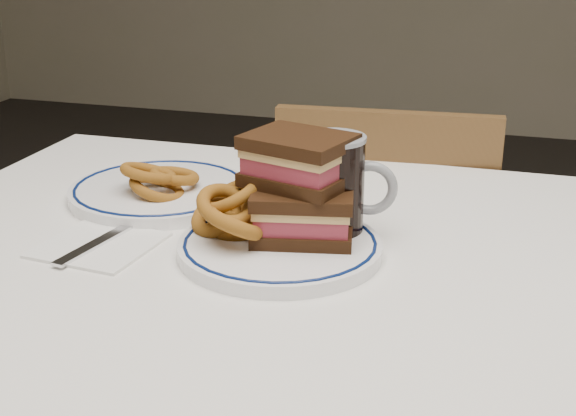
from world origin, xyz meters
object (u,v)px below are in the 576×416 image
(main_plate, at_px, (280,247))
(far_plate, at_px, (160,191))
(chair_far, at_px, (385,288))
(reuben_sandwich, at_px, (301,187))
(beer_mug, at_px, (334,189))

(main_plate, distance_m, far_plate, 0.28)
(chair_far, height_order, reuben_sandwich, reuben_sandwich)
(beer_mug, distance_m, far_plate, 0.30)
(chair_far, distance_m, reuben_sandwich, 0.64)
(chair_far, xyz_separation_m, main_plate, (-0.05, -0.54, 0.31))
(main_plate, xyz_separation_m, reuben_sandwich, (0.02, 0.03, 0.07))
(far_plate, bearing_deg, main_plate, -32.41)
(main_plate, bearing_deg, far_plate, 147.59)
(far_plate, bearing_deg, chair_far, 54.76)
(reuben_sandwich, xyz_separation_m, far_plate, (-0.25, 0.12, -0.07))
(chair_far, xyz_separation_m, far_plate, (-0.28, -0.40, 0.31))
(chair_far, bearing_deg, beer_mug, -89.35)
(chair_far, bearing_deg, reuben_sandwich, -93.30)
(beer_mug, xyz_separation_m, far_plate, (-0.29, 0.09, -0.06))
(chair_far, distance_m, main_plate, 0.63)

